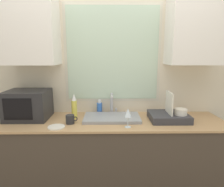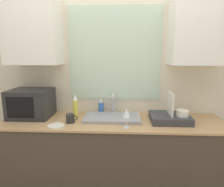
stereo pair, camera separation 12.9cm
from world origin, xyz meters
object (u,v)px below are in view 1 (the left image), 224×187
Objects in this scene: dish_rack at (170,115)px; wine_glass at (128,113)px; mug_near_sink at (70,119)px; faucet at (112,102)px; spray_bottle at (74,107)px; soap_bottle at (99,108)px; microwave at (28,105)px.

dish_rack is 2.12× the size of wine_glass.
wine_glass is (0.54, -0.11, 0.09)m from mug_near_sink.
spray_bottle reaches higher than faucet.
soap_bottle is at bearing 51.44° from mug_near_sink.
spray_bottle reaches higher than mug_near_sink.
microwave is at bearing -179.46° from spray_bottle.
wine_glass is (0.53, -0.27, 0.01)m from spray_bottle.
wine_glass is at bearing -156.35° from dish_rack.
faucet is 0.16m from soap_bottle.
faucet is at bearing 108.40° from wine_glass.
wine_glass is (0.28, -0.44, 0.07)m from soap_bottle.
dish_rack reaches higher than spray_bottle.
dish_rack reaches higher than faucet.
microwave is 1.03m from wine_glass.
dish_rack is 0.98m from mug_near_sink.
mug_near_sink is (-0.26, -0.33, -0.02)m from soap_bottle.
wine_glass is (-0.44, -0.19, 0.08)m from dish_rack.
spray_bottle is (-0.39, -0.14, -0.01)m from faucet.
soap_bottle is at bearing 13.34° from microwave.
soap_bottle is (-0.14, 0.03, -0.07)m from faucet.
microwave reaches higher than mug_near_sink.
wine_glass is at bearing -27.21° from spray_bottle.
spray_bottle is at bearing 85.70° from mug_near_sink.
faucet is 0.87m from microwave.
wine_glass is (1.00, -0.27, -0.02)m from microwave.
faucet is 0.42m from spray_bottle.
faucet is at bearing 9.43° from microwave.
faucet is 0.91× the size of spray_bottle.
wine_glass reaches higher than soap_bottle.
wine_glass is at bearing -71.60° from faucet.
dish_rack reaches higher than soap_bottle.
microwave is 2.32× the size of wine_glass.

